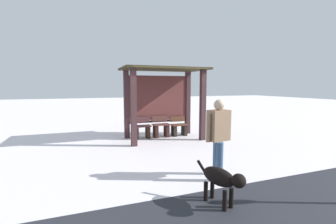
% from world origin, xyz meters
% --- Properties ---
extents(ground_plane, '(60.00, 60.00, 0.00)m').
position_xyz_m(ground_plane, '(0.00, 0.00, 0.00)').
color(ground_plane, silver).
extents(bus_shelter, '(2.92, 1.72, 2.52)m').
position_xyz_m(bus_shelter, '(0.00, 0.20, 1.75)').
color(bus_shelter, '#392326').
rests_on(bus_shelter, ground).
extents(bench_left_inside, '(0.63, 0.34, 0.76)m').
position_xyz_m(bench_left_inside, '(-0.73, 0.33, 0.31)').
color(bench_left_inside, '#492A2D').
rests_on(bench_left_inside, ground).
extents(bench_center_inside, '(0.63, 0.40, 0.76)m').
position_xyz_m(bench_center_inside, '(0.00, 0.33, 0.31)').
color(bench_center_inside, '#54302A').
rests_on(bench_center_inside, ground).
extents(bench_right_inside, '(0.63, 0.40, 0.72)m').
position_xyz_m(bench_right_inside, '(0.73, 0.33, 0.29)').
color(bench_right_inside, '#543323').
rests_on(bench_right_inside, ground).
extents(person_walking, '(0.63, 0.50, 1.62)m').
position_xyz_m(person_walking, '(-0.12, -3.72, 0.95)').
color(person_walking, '#8D6D52').
rests_on(person_walking, ground).
extents(dog, '(0.42, 0.94, 0.63)m').
position_xyz_m(dog, '(-0.69, -4.73, 0.44)').
color(dog, black).
rests_on(dog, ground).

